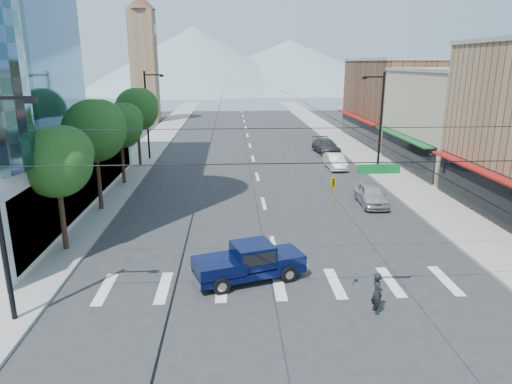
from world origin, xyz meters
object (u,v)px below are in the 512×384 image
pickup_truck (249,261)px  parked_car_near (371,194)px  pedestrian (377,293)px  parked_car_mid (335,161)px  parked_car_far (326,146)px

pickup_truck → parked_car_near: size_ratio=1.24×
pedestrian → parked_car_mid: (4.11, 25.96, -0.16)m
pedestrian → parked_car_far: bearing=-13.9°
pedestrian → parked_car_near: pedestrian is taller
pickup_truck → parked_car_mid: size_ratio=1.28×
parked_car_near → parked_car_mid: parked_car_near is taller
parked_car_mid → parked_car_far: size_ratio=0.80×
pickup_truck → parked_car_near: (9.14, 11.23, -0.16)m
parked_car_near → parked_car_far: 19.34m
pickup_truck → parked_car_far: 32.10m
pedestrian → parked_car_far: pedestrian is taller
pedestrian → parked_car_mid: size_ratio=0.41×
parked_car_near → parked_car_far: parked_car_far is taller
pedestrian → parked_car_mid: 26.28m
pickup_truck → parked_car_far: size_ratio=1.02×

